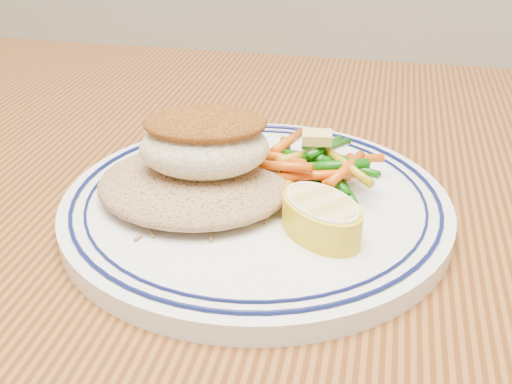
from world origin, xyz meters
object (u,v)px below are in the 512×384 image
(fish_fillet, at_px, (204,141))
(lemon_wedge, at_px, (321,215))
(rice_pilaf, at_px, (194,180))
(vegetable_pile, at_px, (312,167))
(plate, at_px, (256,205))
(dining_table, at_px, (183,348))

(fish_fillet, bearing_deg, lemon_wedge, -21.21)
(rice_pilaf, height_order, lemon_wedge, rice_pilaf)
(vegetable_pile, bearing_deg, plate, -140.13)
(plate, distance_m, lemon_wedge, 0.07)
(fish_fillet, xyz_separation_m, vegetable_pile, (0.07, 0.03, -0.03))
(dining_table, relative_size, vegetable_pile, 13.71)
(dining_table, bearing_deg, fish_fillet, 73.67)
(vegetable_pile, bearing_deg, lemon_wedge, -77.82)
(vegetable_pile, bearing_deg, rice_pilaf, -154.76)
(lemon_wedge, bearing_deg, rice_pilaf, 161.97)
(dining_table, distance_m, vegetable_pile, 0.17)
(plate, distance_m, vegetable_pile, 0.05)
(rice_pilaf, bearing_deg, vegetable_pile, 25.24)
(plate, bearing_deg, dining_table, -136.75)
(plate, xyz_separation_m, fish_fillet, (-0.04, -0.00, 0.05))
(plate, bearing_deg, fish_fillet, -172.82)
(rice_pilaf, xyz_separation_m, vegetable_pile, (0.08, 0.04, 0.00))
(dining_table, height_order, vegetable_pile, vegetable_pile)
(dining_table, relative_size, rice_pilaf, 10.67)
(dining_table, bearing_deg, lemon_wedge, 3.73)
(plate, relative_size, rice_pilaf, 2.00)
(dining_table, distance_m, rice_pilaf, 0.13)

